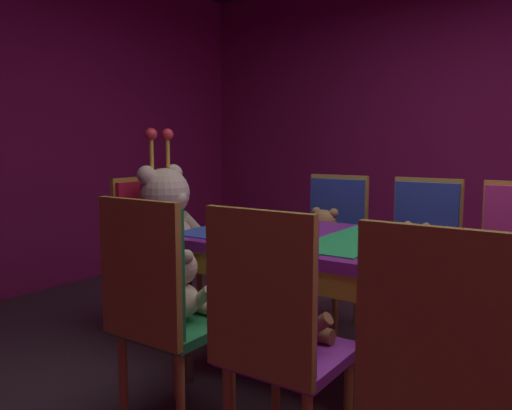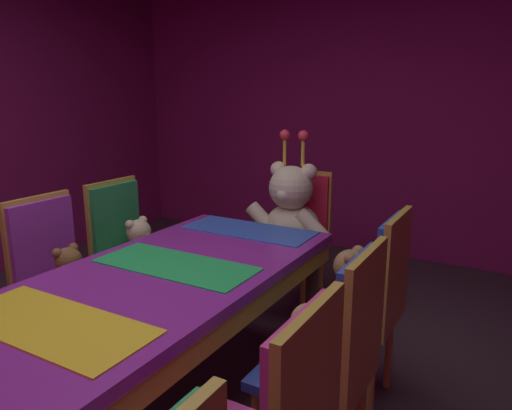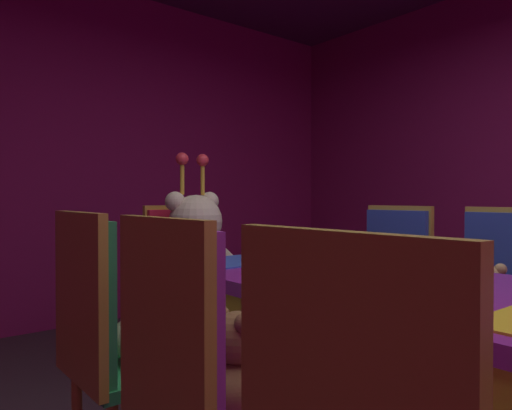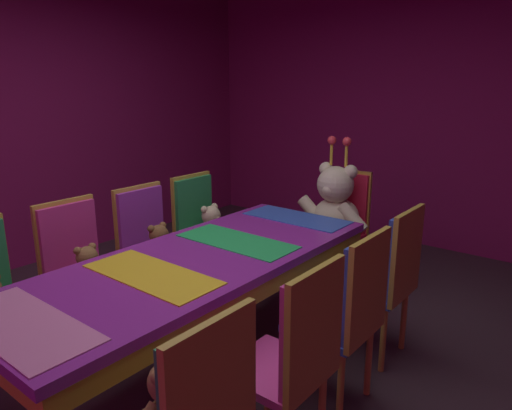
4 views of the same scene
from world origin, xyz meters
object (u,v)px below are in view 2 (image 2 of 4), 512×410
(teddy_right_3, at_px, (348,285))
(chair_left_3, at_px, (123,241))
(teddy_left_2, at_px, (70,275))
(teddy_right_2, at_px, (307,341))
(teddy_left_3, at_px, (140,246))
(banquet_table, at_px, (124,310))
(chair_right_3, at_px, (378,291))
(chair_right_2, at_px, (342,347))
(king_teddy_bear, at_px, (290,213))
(chair_left_2, at_px, (52,267))
(throne_chair, at_px, (300,225))

(teddy_right_3, bearing_deg, chair_left_3, 1.00)
(teddy_left_2, xyz_separation_m, teddy_right_2, (1.37, -0.01, 0.00))
(teddy_left_3, distance_m, teddy_right_2, 1.48)
(banquet_table, xyz_separation_m, chair_right_3, (0.81, 0.84, -0.06))
(teddy_left_2, relative_size, teddy_right_3, 0.86)
(banquet_table, distance_m, chair_left_3, 1.16)
(teddy_right_2, bearing_deg, chair_right_2, 180.00)
(teddy_left_2, xyz_separation_m, teddy_right_3, (1.34, 0.57, 0.02))
(chair_left_3, distance_m, teddy_right_3, 1.49)
(chair_left_3, xyz_separation_m, teddy_right_3, (1.49, 0.03, 0.00))
(chair_right_2, bearing_deg, teddy_left_2, -0.45)
(teddy_left_3, relative_size, teddy_right_2, 1.08)
(chair_left_3, relative_size, king_teddy_bear, 1.20)
(teddy_left_3, bearing_deg, teddy_right_2, -21.80)
(chair_left_3, bearing_deg, chair_right_2, -18.29)
(chair_right_3, bearing_deg, banquet_table, 45.99)
(banquet_table, bearing_deg, teddy_right_3, 51.63)
(teddy_left_3, bearing_deg, teddy_right_3, 1.10)
(teddy_left_3, bearing_deg, chair_left_2, -104.12)
(teddy_left_2, relative_size, chair_left_3, 0.30)
(teddy_right_3, height_order, king_teddy_bear, king_teddy_bear)
(teddy_left_3, bearing_deg, king_teddy_bear, 47.58)
(teddy_right_3, bearing_deg, teddy_left_3, 1.10)
(teddy_left_2, xyz_separation_m, chair_right_2, (1.51, -0.01, 0.02))
(chair_left_2, xyz_separation_m, throne_chair, (0.81, 1.45, 0.00))
(banquet_table, height_order, chair_left_3, chair_left_3)
(teddy_left_3, xyz_separation_m, chair_right_2, (1.52, -0.55, 0.01))
(teddy_left_2, distance_m, throne_chair, 1.60)
(chair_left_3, xyz_separation_m, teddy_left_3, (0.15, -0.00, -0.01))
(teddy_left_2, xyz_separation_m, teddy_left_3, (-0.01, 0.54, 0.01))
(teddy_left_3, height_order, teddy_right_3, teddy_right_3)
(banquet_table, xyz_separation_m, teddy_left_3, (-0.68, 0.82, -0.06))
(teddy_right_2, relative_size, chair_right_3, 0.30)
(banquet_table, bearing_deg, teddy_left_3, 129.75)
(banquet_table, xyz_separation_m, throne_chair, (0.00, 1.72, -0.06))
(teddy_left_3, xyz_separation_m, king_teddy_bear, (0.68, 0.74, 0.13))
(chair_right_2, bearing_deg, banquet_table, 17.47)
(teddy_left_2, distance_m, king_teddy_bear, 1.45)
(teddy_left_2, bearing_deg, chair_left_3, 105.85)
(teddy_left_2, height_order, king_teddy_bear, king_teddy_bear)
(chair_left_2, height_order, teddy_right_2, chair_left_2)
(teddy_right_3, relative_size, throne_chair, 0.35)
(throne_chair, relative_size, king_teddy_bear, 1.20)
(chair_left_2, relative_size, chair_left_3, 1.00)
(chair_left_2, bearing_deg, chair_right_3, 19.15)
(chair_left_2, bearing_deg, teddy_right_2, -0.45)
(teddy_left_3, bearing_deg, teddy_left_2, -89.17)
(banquet_table, height_order, teddy_left_2, banquet_table)
(chair_left_2, height_order, teddy_left_3, chair_left_2)
(chair_left_2, distance_m, teddy_left_3, 0.56)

